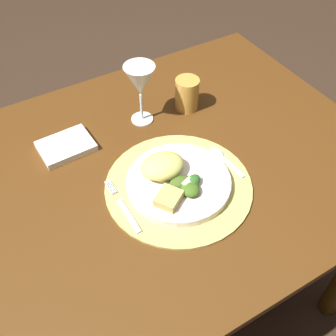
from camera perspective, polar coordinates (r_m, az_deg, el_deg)
ground_plane at (r=1.62m, az=-1.37°, el=-17.26°), size 6.00×6.00×0.00m
dining_table at (r=1.13m, az=-1.88°, el=-4.52°), size 1.18×0.86×0.71m
placemat at (r=0.98m, az=1.48°, el=-2.52°), size 0.36×0.36×0.01m
dinner_plate at (r=0.97m, az=1.49°, el=-2.03°), size 0.25×0.25×0.02m
pasta_serving at (r=0.97m, az=-0.65°, el=0.35°), size 0.12×0.10×0.05m
salad_greens at (r=0.94m, az=2.75°, el=-2.31°), size 0.08×0.08×0.02m
bread_piece at (r=0.92m, az=0.09°, el=-4.25°), size 0.08×0.07×0.02m
fork at (r=0.94m, az=-6.17°, el=-5.59°), size 0.01×0.17×0.00m
spoon at (r=1.05m, az=7.43°, el=1.61°), size 0.03×0.13×0.01m
napkin at (r=1.10m, az=-14.06°, el=2.98°), size 0.14×0.11×0.02m
wine_glass at (r=1.09m, az=-3.94°, el=11.88°), size 0.08×0.08×0.17m
amber_tumbler at (r=1.18m, az=2.67°, el=10.31°), size 0.07×0.07×0.09m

